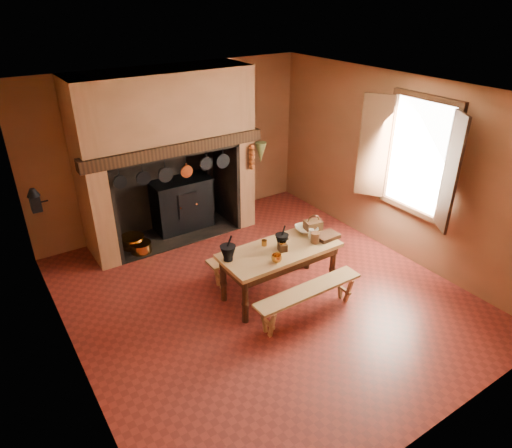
{
  "coord_description": "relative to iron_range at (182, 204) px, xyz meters",
  "views": [
    {
      "loc": [
        -2.98,
        -4.34,
        3.88
      ],
      "look_at": [
        0.1,
        0.3,
        0.97
      ],
      "focal_mm": 32.0,
      "sensor_mm": 36.0,
      "label": 1
    }
  ],
  "objects": [
    {
      "name": "brass_cup",
      "position": [
        0.04,
        -2.78,
        0.29
      ],
      "size": [
        0.16,
        0.16,
        0.11
      ],
      "primitive_type": "imported",
      "rotation": [
        0.0,
        0.0,
        -0.18
      ],
      "color": "#B07128",
      "rests_on": "work_table"
    },
    {
      "name": "wall_right",
      "position": [
        2.54,
        -2.45,
        0.92
      ],
      "size": [
        0.02,
        5.5,
        2.8
      ],
      "primitive_type": "cube",
      "color": "#925B3A",
      "rests_on": "floor"
    },
    {
      "name": "ceiling",
      "position": [
        0.04,
        -2.45,
        2.32
      ],
      "size": [
        5.5,
        5.5,
        0.0
      ],
      "primitive_type": "plane",
      "rotation": [
        3.14,
        0.0,
        0.0
      ],
      "color": "silver",
      "rests_on": "back_wall"
    },
    {
      "name": "window",
      "position": [
        2.39,
        -2.85,
        1.22
      ],
      "size": [
        0.39,
        1.75,
        1.76
      ],
      "color": "white",
      "rests_on": "wall_right"
    },
    {
      "name": "mortar_small",
      "position": [
        0.32,
        -2.5,
        0.34
      ],
      "size": [
        0.19,
        0.19,
        0.32
      ],
      "rotation": [
        0.0,
        0.0,
        0.08
      ],
      "color": "black",
      "rests_on": "work_table"
    },
    {
      "name": "wooden_tray",
      "position": [
        1.0,
        -2.65,
        0.26
      ],
      "size": [
        0.34,
        0.24,
        0.06
      ],
      "primitive_type": "cube",
      "rotation": [
        0.0,
        0.0,
        0.03
      ],
      "color": "#3D2313",
      "rests_on": "work_table"
    },
    {
      "name": "bench_back",
      "position": [
        0.27,
        -1.96,
        -0.15
      ],
      "size": [
        1.57,
        0.27,
        0.44
      ],
      "color": "tan",
      "rests_on": "floor"
    },
    {
      "name": "mortar_large",
      "position": [
        -0.46,
        -2.39,
        0.35
      ],
      "size": [
        0.21,
        0.21,
        0.36
      ],
      "rotation": [
        0.0,
        0.0,
        -0.26
      ],
      "color": "black",
      "rests_on": "work_table"
    },
    {
      "name": "brass_mug_a",
      "position": [
        0.09,
        -2.72,
        0.28
      ],
      "size": [
        0.08,
        0.08,
        0.08
      ],
      "primitive_type": "cylinder",
      "rotation": [
        0.0,
        0.0,
        -0.04
      ],
      "color": "#B07128",
      "rests_on": "work_table"
    },
    {
      "name": "wall_coffee_mill",
      "position": [
        -2.38,
        -0.9,
        1.03
      ],
      "size": [
        0.23,
        0.16,
        0.31
      ],
      "color": "black",
      "rests_on": "wall_left"
    },
    {
      "name": "glass_jar",
      "position": [
        0.82,
        -2.53,
        0.3
      ],
      "size": [
        0.1,
        0.1,
        0.13
      ],
      "primitive_type": "cylinder",
      "rotation": [
        0.0,
        0.0,
        0.32
      ],
      "color": "beige",
      "rests_on": "work_table"
    },
    {
      "name": "wall_left",
      "position": [
        -2.46,
        -2.45,
        0.92
      ],
      "size": [
        0.02,
        5.5,
        2.8
      ],
      "primitive_type": "cube",
      "color": "#925B3A",
      "rests_on": "floor"
    },
    {
      "name": "herb_bunch",
      "position": [
        1.22,
        -0.66,
        0.9
      ],
      "size": [
        0.2,
        0.2,
        0.35
      ],
      "primitive_type": "cone",
      "rotation": [
        3.14,
        0.0,
        0.0
      ],
      "color": "#5F6831",
      "rests_on": "chimney_breast"
    },
    {
      "name": "hearth_pans",
      "position": [
        -1.01,
        -0.23,
        -0.39
      ],
      "size": [
        0.51,
        0.62,
        0.2
      ],
      "color": "#B07128",
      "rests_on": "floor"
    },
    {
      "name": "floor",
      "position": [
        0.04,
        -2.45,
        -0.48
      ],
      "size": [
        5.5,
        5.5,
        0.0
      ],
      "primitive_type": "plane",
      "color": "maroon",
      "rests_on": "ground"
    },
    {
      "name": "coffee_grinder",
      "position": [
        0.27,
        -2.59,
        0.3
      ],
      "size": [
        0.16,
        0.13,
        0.17
      ],
      "rotation": [
        0.0,
        0.0,
        -0.24
      ],
      "color": "#3D2313",
      "rests_on": "work_table"
    },
    {
      "name": "onion_string",
      "position": [
        1.04,
        -0.66,
        0.85
      ],
      "size": [
        0.12,
        0.1,
        0.46
      ],
      "primitive_type": null,
      "color": "#B95B22",
      "rests_on": "chimney_breast"
    },
    {
      "name": "mixing_bowl",
      "position": [
        0.88,
        -2.35,
        0.28
      ],
      "size": [
        0.41,
        0.41,
        0.08
      ],
      "primitive_type": "imported",
      "rotation": [
        0.0,
        0.0,
        -0.3
      ],
      "color": "beige",
      "rests_on": "work_table"
    },
    {
      "name": "hanging_pans",
      "position": [
        -0.3,
        -0.64,
        0.88
      ],
      "size": [
        1.92,
        0.29,
        0.27
      ],
      "color": "black",
      "rests_on": "chimney_breast"
    },
    {
      "name": "brass_mug_b",
      "position": [
        0.15,
        -2.34,
        0.28
      ],
      "size": [
        0.1,
        0.1,
        0.08
      ],
      "primitive_type": "cylinder",
      "rotation": [
        0.0,
        0.0,
        0.4
      ],
      "color": "#B07128",
      "rests_on": "work_table"
    },
    {
      "name": "work_table",
      "position": [
        0.27,
        -2.53,
        0.12
      ],
      "size": [
        1.66,
        0.74,
        0.72
      ],
      "color": "tan",
      "rests_on": "floor"
    },
    {
      "name": "stoneware_crock",
      "position": [
        0.78,
        -2.66,
        0.31
      ],
      "size": [
        0.15,
        0.15,
        0.15
      ],
      "primitive_type": "cylinder",
      "rotation": [
        0.0,
        0.0,
        0.33
      ],
      "color": "#51311E",
      "rests_on": "work_table"
    },
    {
      "name": "bench_front",
      "position": [
        0.27,
        -3.17,
        -0.15
      ],
      "size": [
        1.57,
        0.27,
        0.44
      ],
      "color": "tan",
      "rests_on": "floor"
    },
    {
      "name": "wall_front",
      "position": [
        0.04,
        -5.2,
        0.92
      ],
      "size": [
        5.0,
        0.02,
        2.8
      ],
      "primitive_type": "cube",
      "color": "#925B3A",
      "rests_on": "floor"
    },
    {
      "name": "iron_range",
      "position": [
        0.0,
        0.0,
        0.0
      ],
      "size": [
        1.12,
        0.55,
        1.6
      ],
      "color": "black",
      "rests_on": "floor"
    },
    {
      "name": "wicker_basket",
      "position": [
        1.0,
        -2.35,
        0.31
      ],
      "size": [
        0.28,
        0.22,
        0.24
      ],
      "rotation": [
        0.0,
        0.0,
        -0.2
      ],
      "color": "#462F15",
      "rests_on": "work_table"
    },
    {
      "name": "chimney_breast",
      "position": [
        -0.26,
        -0.14,
        1.33
      ],
      "size": [
        2.95,
        0.96,
        2.8
      ],
      "color": "#925B3A",
      "rests_on": "floor"
    },
    {
      "name": "back_wall",
      "position": [
        0.04,
        0.3,
        0.92
      ],
      "size": [
        5.0,
        0.02,
        2.8
      ],
      "primitive_type": "cube",
      "color": "#925B3A",
      "rests_on": "floor"
    }
  ]
}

